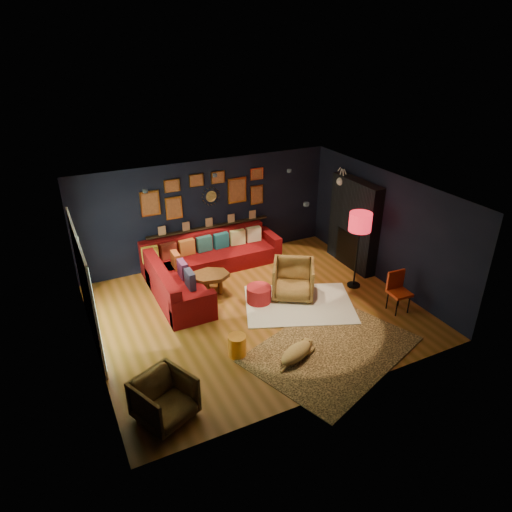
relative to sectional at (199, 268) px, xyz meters
name	(u,v)px	position (x,y,z in m)	size (l,w,h in m)	color
floor	(256,311)	(0.61, -1.81, -0.32)	(6.50, 6.50, 0.00)	#965725
room_walls	(256,243)	(0.61, -1.81, 1.27)	(6.50, 6.50, 6.50)	black
sectional	(199,268)	(0.00, 0.00, 0.00)	(3.41, 2.69, 0.86)	maroon
ledge	(209,227)	(0.61, 0.87, 0.60)	(3.20, 0.12, 0.04)	black
gallery_wall	(206,193)	(0.60, 0.91, 1.48)	(3.15, 0.04, 1.02)	gold
sunburst_mirror	(211,196)	(0.71, 0.91, 1.38)	(0.47, 0.16, 0.47)	silver
fireplace	(353,227)	(3.71, -0.91, 0.70)	(0.31, 1.60, 2.20)	black
deer_head	(346,180)	(3.75, -0.41, 1.73)	(0.50, 0.28, 0.45)	white
sliding_door	(86,287)	(-2.60, -1.21, 0.78)	(0.06, 2.80, 2.20)	white
ceiling_spots	(239,184)	(0.61, -1.01, 2.24)	(3.30, 2.50, 0.06)	black
shag_rug	(299,304)	(1.55, -2.01, -0.31)	(2.29, 1.67, 0.03)	white
leopard_rug	(332,349)	(1.30, -3.61, -0.31)	(3.01, 2.15, 0.02)	tan
coffee_table	(210,278)	(0.01, -0.69, 0.07)	(1.02, 0.84, 0.46)	brown
pouf	(259,294)	(0.81, -1.53, -0.12)	(0.54, 0.54, 0.35)	maroon
armchair_left	(164,397)	(-1.94, -3.86, 0.08)	(0.79, 0.74, 0.81)	#B7803A
armchair_right	(293,278)	(1.61, -1.62, 0.13)	(0.88, 0.83, 0.91)	#B7803A
gold_stool	(237,346)	(-0.35, -2.97, -0.11)	(0.33, 0.33, 0.42)	gold
orange_chair	(398,288)	(3.30, -3.04, 0.19)	(0.43, 0.43, 0.88)	black
floor_lamp	(360,225)	(3.11, -1.86, 1.21)	(0.50, 0.50, 1.81)	black
dog	(296,351)	(0.56, -3.54, -0.14)	(1.07, 0.52, 0.34)	tan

